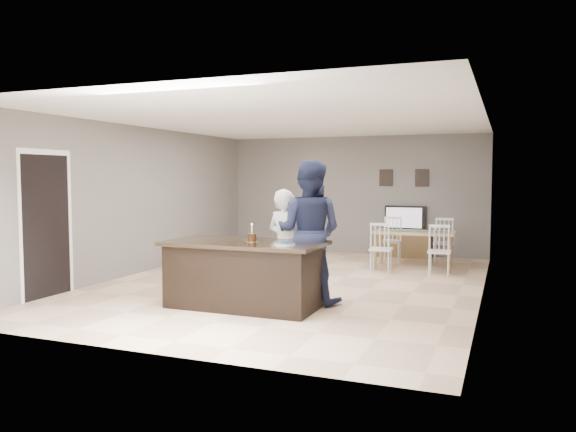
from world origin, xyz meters
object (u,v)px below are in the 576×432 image
at_px(tv_console, 403,243).
at_px(floor_lamp, 308,190).
at_px(plate_stack, 285,244).
at_px(kitchen_island, 245,274).
at_px(birthday_cake, 252,238).
at_px(television, 404,218).
at_px(woman, 285,245).
at_px(man, 309,232).
at_px(dining_table, 414,238).

relative_size(tv_console, floor_lamp, 0.64).
bearing_deg(plate_stack, tv_console, 84.94).
distance_m(kitchen_island, birthday_cake, 0.52).
relative_size(television, woman, 0.57).
distance_m(man, dining_table, 3.69).
xyz_separation_m(woman, floor_lamp, (-1.40, 5.01, 0.66)).
height_order(dining_table, floor_lamp, floor_lamp).
bearing_deg(television, tv_console, 90.00).
bearing_deg(dining_table, tv_console, 104.24).
bearing_deg(birthday_cake, television, 79.13).
bearing_deg(dining_table, woman, -112.81).
bearing_deg(dining_table, plate_stack, -105.21).
bearing_deg(dining_table, kitchen_island, -114.60).
height_order(man, floor_lamp, man).
bearing_deg(plate_stack, man, 86.75).
bearing_deg(floor_lamp, tv_console, -0.51).
bearing_deg(tv_console, kitchen_island, -102.16).
bearing_deg(tv_console, television, 90.00).
height_order(kitchen_island, television, television).
distance_m(kitchen_island, plate_stack, 0.87).
height_order(tv_console, plate_stack, plate_stack).
relative_size(tv_console, television, 1.31).
distance_m(woman, plate_stack, 0.90).
bearing_deg(kitchen_island, dining_table, 68.14).
height_order(tv_console, woman, woman).
height_order(television, floor_lamp, floor_lamp).
xyz_separation_m(kitchen_island, dining_table, (1.65, 4.11, 0.14)).
relative_size(kitchen_island, birthday_cake, 8.58).
bearing_deg(kitchen_island, tv_console, 77.84).
height_order(tv_console, dining_table, dining_table).
bearing_deg(plate_stack, dining_table, 77.54).
relative_size(television, floor_lamp, 0.48).
relative_size(kitchen_island, woman, 1.34).
bearing_deg(floor_lamp, plate_stack, -73.53).
distance_m(kitchen_island, floor_lamp, 5.78).
distance_m(tv_console, woman, 5.09).
xyz_separation_m(woman, dining_table, (1.29, 3.53, -0.21)).
relative_size(woman, man, 0.80).
bearing_deg(television, plate_stack, 85.00).
xyz_separation_m(tv_console, television, (0.00, 0.07, 0.56)).
relative_size(woman, dining_table, 0.90).
distance_m(tv_console, floor_lamp, 2.53).
relative_size(kitchen_island, plate_stack, 7.79).
bearing_deg(woman, man, -165.79).
bearing_deg(birthday_cake, kitchen_island, 171.96).
bearing_deg(floor_lamp, kitchen_island, -79.44).
distance_m(kitchen_island, dining_table, 4.43).
distance_m(birthday_cake, dining_table, 4.41).
height_order(woman, birthday_cake, woman).
bearing_deg(tv_console, birthday_cake, -101.00).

